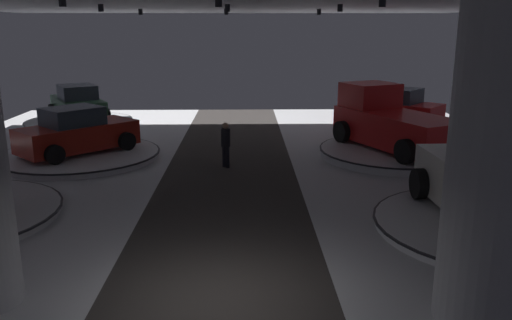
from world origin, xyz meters
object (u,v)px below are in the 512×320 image
at_px(visitor_walking_near, 226,142).
at_px(display_car_far_left, 77,132).
at_px(display_platform_deep_right, 392,128).
at_px(display_car_deep_left, 78,104).
at_px(pickup_truck_far_right, 391,123).
at_px(display_platform_far_left, 80,155).
at_px(display_platform_far_right, 395,152).
at_px(display_car_deep_right, 394,108).
at_px(display_platform_mid_right, 493,226).
at_px(display_platform_deep_left, 79,123).
at_px(pickup_truck_mid_right, 505,189).
at_px(column_right, 499,161).

bearing_deg(visitor_walking_near, display_car_far_left, 166.43).
bearing_deg(display_platform_deep_right, display_car_deep_left, 175.09).
relative_size(pickup_truck_far_right, display_car_deep_left, 1.25).
relative_size(pickup_truck_far_right, display_platform_far_left, 0.97).
bearing_deg(display_platform_far_right, display_car_far_left, 179.98).
bearing_deg(display_car_deep_right, display_platform_deep_right, 138.52).
bearing_deg(visitor_walking_near, display_platform_mid_right, -42.00).
bearing_deg(display_platform_far_left, display_car_deep_right, 20.07).
height_order(display_platform_deep_left, visitor_walking_near, visitor_walking_near).
bearing_deg(display_car_deep_right, display_platform_far_right, -104.63).
height_order(pickup_truck_far_right, display_platform_deep_left, pickup_truck_far_right).
bearing_deg(display_car_far_left, display_platform_far_right, -0.02).
relative_size(pickup_truck_far_right, pickup_truck_mid_right, 1.06).
xyz_separation_m(display_platform_deep_right, visitor_walking_near, (-7.56, -6.15, 0.72)).
relative_size(display_car_deep_left, display_car_far_left, 1.06).
bearing_deg(display_platform_deep_left, display_car_deep_left, -60.88).
distance_m(display_platform_far_right, display_car_deep_right, 5.05).
height_order(display_platform_far_right, display_car_far_left, display_car_far_left).
height_order(display_platform_far_right, display_platform_deep_left, display_platform_deep_left).
bearing_deg(visitor_walking_near, display_car_deep_right, 38.95).
relative_size(pickup_truck_far_right, display_car_far_left, 1.33).
bearing_deg(column_right, display_car_deep_left, 124.92).
relative_size(column_right, visitor_walking_near, 3.46).
bearing_deg(pickup_truck_mid_right, visitor_walking_near, 136.55).
bearing_deg(display_platform_far_left, display_car_deep_left, 107.09).
height_order(display_platform_far_right, display_car_deep_right, display_car_deep_right).
bearing_deg(pickup_truck_far_right, visitor_walking_near, -165.35).
bearing_deg(display_car_deep_left, display_car_deep_right, -4.98).
bearing_deg(visitor_walking_near, display_platform_far_right, 11.84).
bearing_deg(column_right, display_platform_mid_right, 62.19).
relative_size(display_car_deep_right, visitor_walking_near, 2.73).
relative_size(display_platform_deep_right, display_platform_deep_left, 0.97).
relative_size(display_platform_far_right, visitor_walking_near, 3.57).
relative_size(display_platform_deep_left, display_car_deep_left, 1.11).
xyz_separation_m(display_platform_far_right, display_car_deep_right, (1.25, 4.81, 0.93)).
bearing_deg(display_car_deep_right, column_right, -100.52).
bearing_deg(display_platform_mid_right, visitor_walking_near, 138.00).
xyz_separation_m(display_car_deep_right, visitor_walking_near, (-7.59, -6.13, -0.20)).
distance_m(column_right, display_platform_far_left, 15.26).
bearing_deg(column_right, display_platform_far_left, 132.36).
bearing_deg(display_platform_far_left, display_platform_deep_right, 20.18).
distance_m(display_platform_far_right, display_car_far_left, 11.87).
xyz_separation_m(display_car_deep_right, pickup_truck_mid_right, (-0.94, -12.42, 0.05)).
xyz_separation_m(column_right, pickup_truck_mid_right, (2.01, 3.46, -1.59)).
xyz_separation_m(column_right, display_platform_far_left, (-10.13, 11.11, -2.62)).
height_order(display_platform_deep_right, display_platform_mid_right, display_platform_deep_right).
bearing_deg(display_car_deep_left, display_platform_far_left, -72.91).
height_order(pickup_truck_far_right, display_car_far_left, pickup_truck_far_right).
bearing_deg(display_platform_mid_right, pickup_truck_mid_right, -88.28).
height_order(display_platform_deep_right, display_car_deep_left, display_car_deep_left).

